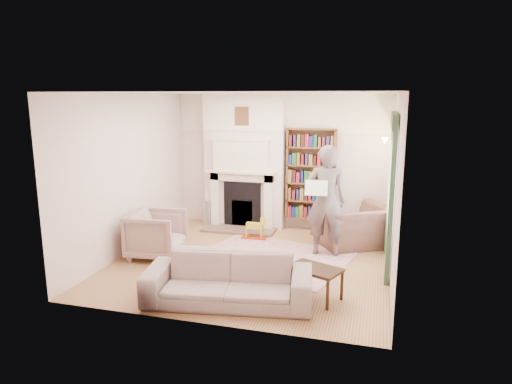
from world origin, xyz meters
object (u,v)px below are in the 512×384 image
(bookcase, at_px, (311,174))
(armchair_left, at_px, (157,234))
(sofa, at_px, (228,279))
(coffee_table, at_px, (314,283))
(armchair_reading, at_px, (353,226))
(paraffin_heater, at_px, (208,212))
(man_reading, at_px, (326,201))
(rocking_horse, at_px, (254,228))

(bookcase, relative_size, armchair_left, 2.09)
(sofa, bearing_deg, coffee_table, 12.11)
(sofa, relative_size, coffee_table, 3.20)
(armchair_reading, height_order, armchair_left, armchair_left)
(armchair_left, height_order, paraffin_heater, armchair_left)
(sofa, distance_m, man_reading, 2.57)
(armchair_left, relative_size, coffee_table, 1.27)
(coffee_table, bearing_deg, rocking_horse, 145.85)
(coffee_table, relative_size, paraffin_heater, 1.27)
(armchair_reading, distance_m, paraffin_heater, 3.20)
(bookcase, height_order, sofa, bookcase)
(paraffin_heater, bearing_deg, coffee_table, -48.05)
(man_reading, bearing_deg, rocking_horse, -23.84)
(armchair_left, distance_m, rocking_horse, 1.98)
(paraffin_heater, distance_m, rocking_horse, 1.43)
(armchair_left, height_order, man_reading, man_reading)
(coffee_table, bearing_deg, armchair_left, -175.12)
(sofa, distance_m, paraffin_heater, 3.87)
(armchair_left, bearing_deg, armchair_reading, -70.79)
(armchair_left, relative_size, sofa, 0.40)
(bookcase, bearing_deg, coffee_table, -80.03)
(bookcase, bearing_deg, sofa, -98.08)
(bookcase, xyz_separation_m, armchair_left, (-2.31, -2.34, -0.77))
(bookcase, distance_m, man_reading, 1.55)
(armchair_left, relative_size, paraffin_heater, 1.61)
(armchair_reading, relative_size, paraffin_heater, 2.18)
(armchair_reading, height_order, coffee_table, armchair_reading)
(bookcase, bearing_deg, armchair_left, -134.57)
(man_reading, height_order, coffee_table, man_reading)
(bookcase, xyz_separation_m, paraffin_heater, (-2.18, -0.22, -0.90))
(man_reading, distance_m, coffee_table, 1.99)
(armchair_reading, relative_size, armchair_left, 1.35)
(coffee_table, relative_size, rocking_horse, 1.41)
(man_reading, xyz_separation_m, rocking_horse, (-1.44, 0.52, -0.76))
(armchair_left, relative_size, man_reading, 0.46)
(man_reading, bearing_deg, bookcase, -75.03)
(sofa, bearing_deg, armchair_reading, 53.93)
(rocking_horse, bearing_deg, man_reading, -22.93)
(armchair_reading, xyz_separation_m, sofa, (-1.47, -2.87, -0.06))
(sofa, height_order, paraffin_heater, sofa)
(armchair_reading, height_order, sofa, armchair_reading)
(bookcase, bearing_deg, paraffin_heater, -174.25)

